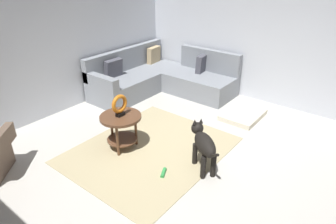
{
  "coord_description": "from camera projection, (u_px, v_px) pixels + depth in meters",
  "views": [
    {
      "loc": [
        -2.59,
        -1.79,
        2.5
      ],
      "look_at": [
        0.45,
        0.6,
        0.55
      ],
      "focal_mm": 31.69,
      "sensor_mm": 36.0,
      "label": 1
    }
  ],
  "objects": [
    {
      "name": "dog_bed_mat",
      "position": [
        243.0,
        115.0,
        5.34
      ],
      "size": [
        0.8,
        0.6,
        0.09
      ],
      "primitive_type": "cube",
      "color": "beige",
      "rests_on": "ground_plane"
    },
    {
      "name": "wall_back",
      "position": [
        41.0,
        40.0,
        4.94
      ],
      "size": [
        6.0,
        0.12,
        2.7
      ],
      "primitive_type": "cube",
      "color": "silver",
      "rests_on": "ground_plane"
    },
    {
      "name": "ground_plane",
      "position": [
        183.0,
        176.0,
        3.95
      ],
      "size": [
        6.0,
        6.0,
        0.1
      ],
      "primitive_type": "cube",
      "color": "beige"
    },
    {
      "name": "wall_right",
      "position": [
        278.0,
        33.0,
        5.39
      ],
      "size": [
        0.12,
        6.0,
        2.7
      ],
      "primitive_type": "cube",
      "color": "silver",
      "rests_on": "ground_plane"
    },
    {
      "name": "dog",
      "position": [
        204.0,
        144.0,
        3.88
      ],
      "size": [
        0.55,
        0.71,
        0.63
      ],
      "rotation": [
        0.0,
        0.0,
        5.63
      ],
      "color": "black",
      "rests_on": "ground_plane"
    },
    {
      "name": "sectional_couch",
      "position": [
        160.0,
        79.0,
        6.31
      ],
      "size": [
        2.2,
        2.25,
        0.88
      ],
      "color": "gray",
      "rests_on": "ground_plane"
    },
    {
      "name": "torus_sculpture",
      "position": [
        120.0,
        105.0,
        4.17
      ],
      "size": [
        0.28,
        0.08,
        0.33
      ],
      "color": "black",
      "rests_on": "side_table"
    },
    {
      "name": "area_rug",
      "position": [
        150.0,
        150.0,
        4.42
      ],
      "size": [
        2.3,
        1.9,
        0.01
      ],
      "primitive_type": "cube",
      "color": "tan",
      "rests_on": "ground_plane"
    },
    {
      "name": "dog_toy_rope",
      "position": [
        163.0,
        173.0,
        3.9
      ],
      "size": [
        0.18,
        0.12,
        0.05
      ],
      "primitive_type": "cylinder",
      "rotation": [
        0.0,
        1.57,
        0.46
      ],
      "color": "green",
      "rests_on": "ground_plane"
    },
    {
      "name": "side_table",
      "position": [
        121.0,
        123.0,
        4.3
      ],
      "size": [
        0.6,
        0.6,
        0.54
      ],
      "color": "brown",
      "rests_on": "ground_plane"
    }
  ]
}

